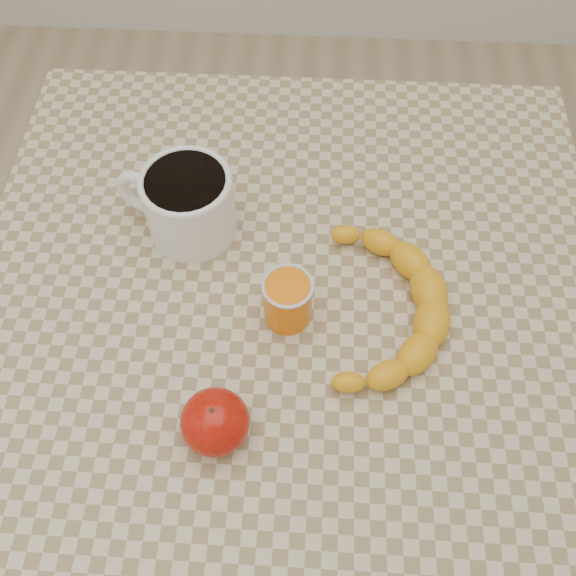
{
  "coord_description": "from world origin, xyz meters",
  "views": [
    {
      "loc": [
        0.02,
        -0.41,
        1.43
      ],
      "look_at": [
        0.0,
        0.0,
        0.77
      ],
      "focal_mm": 40.0,
      "sensor_mm": 36.0,
      "label": 1
    }
  ],
  "objects_px": {
    "table": "(288,329)",
    "banana": "(382,307)",
    "orange_juice_glass": "(288,300)",
    "apple": "(215,422)",
    "coffee_mug": "(187,202)"
  },
  "relations": [
    {
      "from": "apple",
      "to": "table",
      "type": "bearing_deg",
      "value": 69.2
    },
    {
      "from": "apple",
      "to": "banana",
      "type": "bearing_deg",
      "value": 40.71
    },
    {
      "from": "apple",
      "to": "banana",
      "type": "xyz_separation_m",
      "value": [
        0.18,
        0.16,
        -0.01
      ]
    },
    {
      "from": "apple",
      "to": "banana",
      "type": "height_order",
      "value": "apple"
    },
    {
      "from": "table",
      "to": "apple",
      "type": "bearing_deg",
      "value": -110.8
    },
    {
      "from": "table",
      "to": "banana",
      "type": "height_order",
      "value": "banana"
    },
    {
      "from": "table",
      "to": "apple",
      "type": "height_order",
      "value": "apple"
    },
    {
      "from": "table",
      "to": "orange_juice_glass",
      "type": "height_order",
      "value": "orange_juice_glass"
    },
    {
      "from": "orange_juice_glass",
      "to": "coffee_mug",
      "type": "bearing_deg",
      "value": 136.6
    },
    {
      "from": "table",
      "to": "banana",
      "type": "distance_m",
      "value": 0.16
    },
    {
      "from": "table",
      "to": "coffee_mug",
      "type": "bearing_deg",
      "value": 143.01
    },
    {
      "from": "coffee_mug",
      "to": "apple",
      "type": "height_order",
      "value": "coffee_mug"
    },
    {
      "from": "orange_juice_glass",
      "to": "apple",
      "type": "bearing_deg",
      "value": -114.42
    },
    {
      "from": "orange_juice_glass",
      "to": "banana",
      "type": "distance_m",
      "value": 0.11
    },
    {
      "from": "banana",
      "to": "table",
      "type": "bearing_deg",
      "value": 177.85
    }
  ]
}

